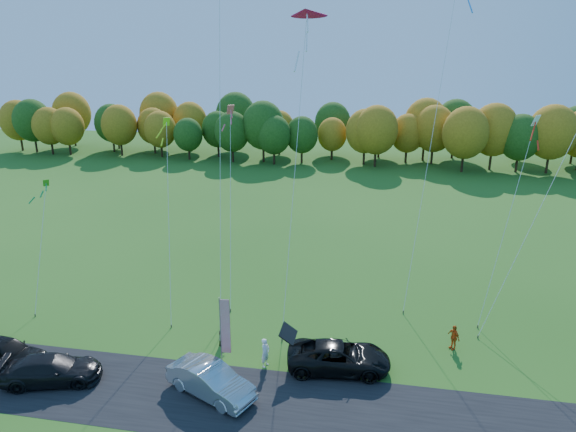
% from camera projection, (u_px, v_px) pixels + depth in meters
% --- Properties ---
extents(ground, '(160.00, 160.00, 0.00)m').
position_uv_depth(ground, '(270.00, 360.00, 30.24)').
color(ground, '#255A17').
extents(asphalt_strip, '(90.00, 6.00, 0.01)m').
position_uv_depth(asphalt_strip, '(253.00, 404.00, 26.49)').
color(asphalt_strip, black).
rests_on(asphalt_strip, ground).
extents(tree_line, '(116.00, 12.00, 10.00)m').
position_uv_depth(tree_line, '(343.00, 164.00, 81.67)').
color(tree_line, '#1E4711').
rests_on(tree_line, ground).
extents(black_suv, '(6.08, 3.27, 1.62)m').
position_uv_depth(black_suv, '(339.00, 357.00, 29.11)').
color(black_suv, black).
rests_on(black_suv, ground).
extents(silver_sedan, '(5.35, 3.75, 1.67)m').
position_uv_depth(silver_sedan, '(211.00, 381.00, 26.98)').
color(silver_sedan, silver).
rests_on(silver_sedan, ground).
extents(dark_truck_a, '(5.65, 3.55, 1.53)m').
position_uv_depth(dark_truck_a, '(51.00, 369.00, 28.04)').
color(dark_truck_a, black).
rests_on(dark_truck_a, ground).
extents(dark_truck_b, '(5.01, 2.37, 1.65)m').
position_uv_depth(dark_truck_b, '(5.00, 352.00, 29.52)').
color(dark_truck_b, black).
rests_on(dark_truck_b, ground).
extents(person_tailgate_a, '(0.61, 0.74, 1.75)m').
position_uv_depth(person_tailgate_a, '(265.00, 353.00, 29.39)').
color(person_tailgate_a, white).
rests_on(person_tailgate_a, ground).
extents(person_tailgate_b, '(0.91, 1.03, 1.79)m').
position_uv_depth(person_tailgate_b, '(224.00, 331.00, 31.59)').
color(person_tailgate_b, gray).
rests_on(person_tailgate_b, ground).
extents(person_east, '(0.86, 0.98, 1.58)m').
position_uv_depth(person_east, '(454.00, 337.00, 31.12)').
color(person_east, '#D65514').
rests_on(person_east, ground).
extents(feather_flag, '(0.59, 0.12, 4.45)m').
position_uv_depth(feather_flag, '(224.00, 326.00, 28.65)').
color(feather_flag, '#999999').
rests_on(feather_flag, ground).
extents(kite_delta_blue, '(3.90, 11.50, 30.06)m').
position_uv_depth(kite_delta_blue, '(220.00, 91.00, 33.35)').
color(kite_delta_blue, '#4C3F33').
rests_on(kite_delta_blue, ground).
extents(kite_parafoil_orange, '(4.84, 13.79, 23.86)m').
position_uv_depth(kite_parafoil_orange, '(433.00, 129.00, 37.82)').
color(kite_parafoil_orange, '#4C3F33').
rests_on(kite_parafoil_orange, ground).
extents(kite_delta_red, '(2.62, 10.19, 21.23)m').
position_uv_depth(kite_delta_red, '(302.00, 66.00, 33.63)').
color(kite_delta_red, '#4C3F33').
rests_on(kite_delta_red, ground).
extents(kite_parafoil_rainbow, '(8.62, 6.84, 16.58)m').
position_uv_depth(kite_parafoil_rainbow, '(542.00, 205.00, 32.30)').
color(kite_parafoil_rainbow, '#4C3F33').
rests_on(kite_parafoil_rainbow, ground).
extents(kite_diamond_yellow, '(2.49, 6.62, 13.21)m').
position_uv_depth(kite_diamond_yellow, '(169.00, 219.00, 34.77)').
color(kite_diamond_yellow, '#4C3F33').
rests_on(kite_diamond_yellow, ground).
extents(kite_diamond_green, '(1.26, 4.76, 8.84)m').
position_uv_depth(kite_diamond_green, '(41.00, 245.00, 35.87)').
color(kite_diamond_green, '#4C3F33').
rests_on(kite_diamond_green, ground).
extents(kite_diamond_white, '(3.75, 5.79, 13.67)m').
position_uv_depth(kite_diamond_white, '(507.00, 222.00, 33.78)').
color(kite_diamond_white, '#4C3F33').
rests_on(kite_diamond_white, ground).
extents(kite_diamond_pink, '(2.50, 8.50, 13.73)m').
position_uv_depth(kite_diamond_pink, '(230.00, 204.00, 37.58)').
color(kite_diamond_pink, '#4C3F33').
rests_on(kite_diamond_pink, ground).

